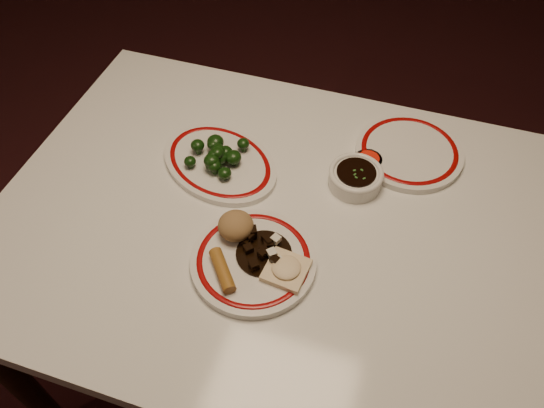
{
  "coord_description": "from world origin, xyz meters",
  "views": [
    {
      "loc": [
        0.21,
        -0.67,
        1.65
      ],
      "look_at": [
        0.0,
        -0.0,
        0.8
      ],
      "focal_mm": 35.0,
      "sensor_mm": 36.0,
      "label": 1
    }
  ],
  "objects_px": {
    "fried_wonton": "(286,269)",
    "rice_mound": "(236,226)",
    "soy_bowl": "(355,178)",
    "broccoli_plate": "(220,162)",
    "main_plate": "(253,261)",
    "stirfry_heap": "(263,249)",
    "broccoli_pile": "(218,155)",
    "dining_table": "(273,242)",
    "spring_roll": "(222,270)"
  },
  "relations": [
    {
      "from": "dining_table",
      "to": "stirfry_heap",
      "type": "height_order",
      "value": "stirfry_heap"
    },
    {
      "from": "broccoli_pile",
      "to": "rice_mound",
      "type": "bearing_deg",
      "value": -58.53
    },
    {
      "from": "fried_wonton",
      "to": "rice_mound",
      "type": "bearing_deg",
      "value": 155.34
    },
    {
      "from": "rice_mound",
      "to": "soy_bowl",
      "type": "xyz_separation_m",
      "value": [
        0.2,
        0.22,
        -0.02
      ]
    },
    {
      "from": "dining_table",
      "to": "fried_wonton",
      "type": "height_order",
      "value": "fried_wonton"
    },
    {
      "from": "fried_wonton",
      "to": "broccoli_plate",
      "type": "distance_m",
      "value": 0.34
    },
    {
      "from": "rice_mound",
      "to": "soy_bowl",
      "type": "height_order",
      "value": "rice_mound"
    },
    {
      "from": "dining_table",
      "to": "soy_bowl",
      "type": "relative_size",
      "value": 10.05
    },
    {
      "from": "spring_roll",
      "to": "broccoli_plate",
      "type": "xyz_separation_m",
      "value": [
        -0.12,
        0.28,
        -0.02
      ]
    },
    {
      "from": "dining_table",
      "to": "rice_mound",
      "type": "distance_m",
      "value": 0.17
    },
    {
      "from": "spring_roll",
      "to": "broccoli_pile",
      "type": "xyz_separation_m",
      "value": [
        -0.12,
        0.28,
        0.01
      ]
    },
    {
      "from": "main_plate",
      "to": "spring_roll",
      "type": "height_order",
      "value": "spring_roll"
    },
    {
      "from": "dining_table",
      "to": "broccoli_plate",
      "type": "relative_size",
      "value": 3.32
    },
    {
      "from": "broccoli_pile",
      "to": "soy_bowl",
      "type": "distance_m",
      "value": 0.31
    },
    {
      "from": "rice_mound",
      "to": "stirfry_heap",
      "type": "bearing_deg",
      "value": -21.4
    },
    {
      "from": "soy_bowl",
      "to": "stirfry_heap",
      "type": "bearing_deg",
      "value": -118.01
    },
    {
      "from": "rice_mound",
      "to": "broccoli_plate",
      "type": "distance_m",
      "value": 0.22
    },
    {
      "from": "fried_wonton",
      "to": "soy_bowl",
      "type": "height_order",
      "value": "same"
    },
    {
      "from": "fried_wonton",
      "to": "soy_bowl",
      "type": "distance_m",
      "value": 0.29
    },
    {
      "from": "stirfry_heap",
      "to": "broccoli_pile",
      "type": "height_order",
      "value": "broccoli_pile"
    },
    {
      "from": "main_plate",
      "to": "spring_roll",
      "type": "relative_size",
      "value": 3.16
    },
    {
      "from": "dining_table",
      "to": "spring_roll",
      "type": "relative_size",
      "value": 12.62
    },
    {
      "from": "spring_roll",
      "to": "soy_bowl",
      "type": "xyz_separation_m",
      "value": [
        0.19,
        0.32,
        -0.01
      ]
    },
    {
      "from": "dining_table",
      "to": "main_plate",
      "type": "bearing_deg",
      "value": -89.95
    },
    {
      "from": "fried_wonton",
      "to": "broccoli_pile",
      "type": "height_order",
      "value": "broccoli_pile"
    },
    {
      "from": "soy_bowl",
      "to": "dining_table",
      "type": "bearing_deg",
      "value": -134.94
    },
    {
      "from": "broccoli_pile",
      "to": "soy_bowl",
      "type": "xyz_separation_m",
      "value": [
        0.31,
        0.04,
        -0.02
      ]
    },
    {
      "from": "broccoli_plate",
      "to": "soy_bowl",
      "type": "xyz_separation_m",
      "value": [
        0.31,
        0.04,
        0.01
      ]
    },
    {
      "from": "main_plate",
      "to": "stirfry_heap",
      "type": "distance_m",
      "value": 0.03
    },
    {
      "from": "rice_mound",
      "to": "broccoli_plate",
      "type": "height_order",
      "value": "rice_mound"
    },
    {
      "from": "dining_table",
      "to": "broccoli_pile",
      "type": "distance_m",
      "value": 0.23
    },
    {
      "from": "fried_wonton",
      "to": "broccoli_pile",
      "type": "relative_size",
      "value": 0.68
    },
    {
      "from": "fried_wonton",
      "to": "stirfry_heap",
      "type": "relative_size",
      "value": 0.78
    },
    {
      "from": "dining_table",
      "to": "stirfry_heap",
      "type": "distance_m",
      "value": 0.16
    },
    {
      "from": "stirfry_heap",
      "to": "soy_bowl",
      "type": "distance_m",
      "value": 0.28
    },
    {
      "from": "stirfry_heap",
      "to": "broccoli_plate",
      "type": "distance_m",
      "value": 0.28
    },
    {
      "from": "main_plate",
      "to": "fried_wonton",
      "type": "bearing_deg",
      "value": -7.25
    },
    {
      "from": "main_plate",
      "to": "broccoli_pile",
      "type": "xyz_separation_m",
      "value": [
        -0.16,
        0.23,
        0.03
      ]
    },
    {
      "from": "main_plate",
      "to": "rice_mound",
      "type": "relative_size",
      "value": 4.09
    },
    {
      "from": "rice_mound",
      "to": "fried_wonton",
      "type": "height_order",
      "value": "rice_mound"
    },
    {
      "from": "fried_wonton",
      "to": "stirfry_heap",
      "type": "height_order",
      "value": "stirfry_heap"
    },
    {
      "from": "spring_roll",
      "to": "broccoli_pile",
      "type": "height_order",
      "value": "broccoli_pile"
    },
    {
      "from": "main_plate",
      "to": "broccoli_pile",
      "type": "distance_m",
      "value": 0.28
    },
    {
      "from": "rice_mound",
      "to": "broccoli_pile",
      "type": "relative_size",
      "value": 0.57
    },
    {
      "from": "rice_mound",
      "to": "soy_bowl",
      "type": "relative_size",
      "value": 0.61
    },
    {
      "from": "main_plate",
      "to": "rice_mound",
      "type": "bearing_deg",
      "value": 138.16
    },
    {
      "from": "spring_roll",
      "to": "broccoli_plate",
      "type": "relative_size",
      "value": 0.26
    },
    {
      "from": "fried_wonton",
      "to": "broccoli_plate",
      "type": "bearing_deg",
      "value": 134.12
    },
    {
      "from": "rice_mound",
      "to": "spring_roll",
      "type": "bearing_deg",
      "value": -85.02
    },
    {
      "from": "rice_mound",
      "to": "broccoli_plate",
      "type": "bearing_deg",
      "value": 120.86
    }
  ]
}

